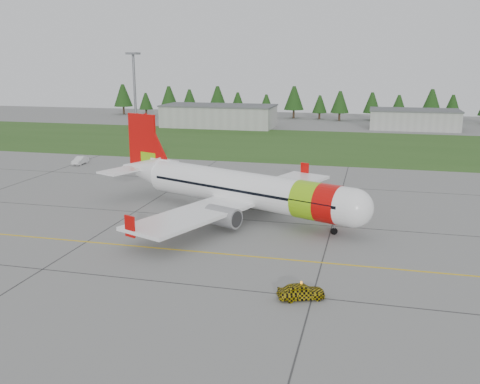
# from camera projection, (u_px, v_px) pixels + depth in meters

# --- Properties ---
(ground) EXTENTS (320.00, 320.00, 0.00)m
(ground) POSITION_uv_depth(u_px,v_px,m) (196.00, 285.00, 46.00)
(ground) COLOR gray
(ground) RESTS_ON ground
(aircraft) EXTENTS (36.74, 34.90, 11.67)m
(aircraft) POSITION_uv_depth(u_px,v_px,m) (240.00, 189.00, 66.26)
(aircraft) COLOR white
(aircraft) RESTS_ON ground
(follow_me_car) EXTENTS (1.82, 1.94, 3.87)m
(follow_me_car) POSITION_uv_depth(u_px,v_px,m) (302.00, 277.00, 42.96)
(follow_me_car) COLOR gold
(follow_me_car) RESTS_ON ground
(service_van) EXTENTS (1.59, 1.51, 4.34)m
(service_van) POSITION_uv_depth(u_px,v_px,m) (79.00, 153.00, 99.40)
(service_van) COLOR silver
(service_van) RESTS_ON ground
(grass_strip) EXTENTS (320.00, 50.00, 0.03)m
(grass_strip) POSITION_uv_depth(u_px,v_px,m) (310.00, 145.00, 123.24)
(grass_strip) COLOR #30561E
(grass_strip) RESTS_ON ground
(taxi_guideline) EXTENTS (120.00, 0.25, 0.02)m
(taxi_guideline) POSITION_uv_depth(u_px,v_px,m) (222.00, 254.00, 53.53)
(taxi_guideline) COLOR gold
(taxi_guideline) RESTS_ON ground
(hangar_west) EXTENTS (32.00, 14.00, 6.00)m
(hangar_west) POSITION_uv_depth(u_px,v_px,m) (219.00, 117.00, 155.98)
(hangar_west) COLOR #A8A8A3
(hangar_west) RESTS_ON ground
(hangar_east) EXTENTS (24.00, 12.00, 5.20)m
(hangar_east) POSITION_uv_depth(u_px,v_px,m) (414.00, 120.00, 150.63)
(hangar_east) COLOR #A8A8A3
(hangar_east) RESTS_ON ground
(floodlight_mast) EXTENTS (0.50, 0.50, 20.00)m
(floodlight_mast) POSITION_uv_depth(u_px,v_px,m) (135.00, 107.00, 105.80)
(floodlight_mast) COLOR slate
(floodlight_mast) RESTS_ON ground
(treeline) EXTENTS (160.00, 8.00, 10.00)m
(treeline) POSITION_uv_depth(u_px,v_px,m) (331.00, 104.00, 174.80)
(treeline) COLOR #1C3F14
(treeline) RESTS_ON ground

